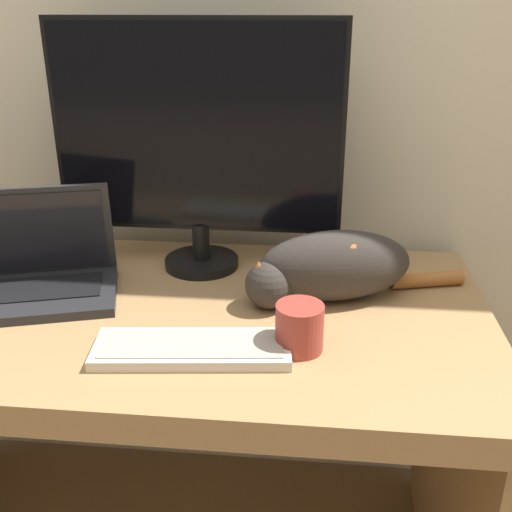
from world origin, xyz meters
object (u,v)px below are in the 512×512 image
cat (330,266)px  coffee_mug (299,327)px  monitor (197,140)px  laptop (32,275)px  external_keyboard (192,349)px

cat → coffee_mug: cat is taller
monitor → coffee_mug: size_ratio=7.29×
laptop → cat: 0.63m
monitor → external_keyboard: (0.05, -0.39, -0.29)m
external_keyboard → cat: 0.35m
external_keyboard → coffee_mug: bearing=4.9°
monitor → laptop: monitor is taller
laptop → cat: size_ratio=0.83×
monitor → coffee_mug: 0.50m
laptop → monitor: bearing=13.7°
monitor → cat: size_ratio=1.37×
cat → coffee_mug: 0.22m
monitor → cat: monitor is taller
monitor → external_keyboard: 0.49m
monitor → laptop: (-0.33, -0.19, -0.25)m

